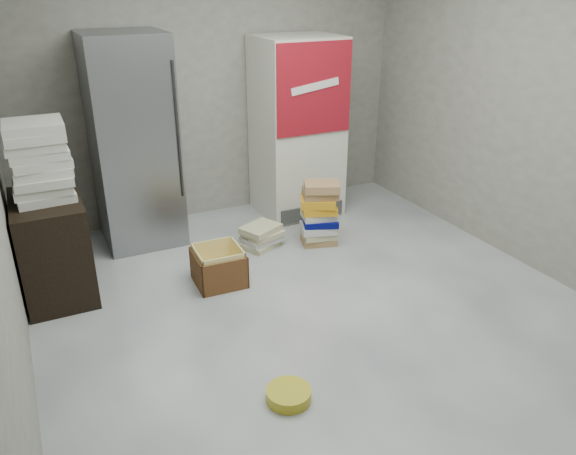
% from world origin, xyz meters
% --- Properties ---
extents(ground, '(5.00, 5.00, 0.00)m').
position_xyz_m(ground, '(0.00, 0.00, 0.00)').
color(ground, silver).
rests_on(ground, ground).
extents(room_shell, '(4.04, 5.04, 2.82)m').
position_xyz_m(room_shell, '(0.00, 0.00, 1.80)').
color(room_shell, '#9A958B').
rests_on(room_shell, ground).
extents(steel_fridge, '(0.70, 0.72, 1.90)m').
position_xyz_m(steel_fridge, '(-0.90, 2.13, 0.95)').
color(steel_fridge, gray).
rests_on(steel_fridge, ground).
extents(coke_cooler, '(0.80, 0.73, 1.80)m').
position_xyz_m(coke_cooler, '(0.75, 2.12, 0.90)').
color(coke_cooler, silver).
rests_on(coke_cooler, ground).
extents(wood_shelf, '(0.50, 0.80, 0.80)m').
position_xyz_m(wood_shelf, '(-1.73, 1.40, 0.40)').
color(wood_shelf, black).
rests_on(wood_shelf, ground).
extents(supply_box_stack, '(0.44, 0.43, 0.58)m').
position_xyz_m(supply_box_stack, '(-1.71, 1.41, 1.09)').
color(supply_box_stack, white).
rests_on(supply_box_stack, wood_shelf).
extents(phonebook_stack_main, '(0.41, 0.37, 0.61)m').
position_xyz_m(phonebook_stack_main, '(0.56, 1.29, 0.31)').
color(phonebook_stack_main, '#A57D50').
rests_on(phonebook_stack_main, ground).
extents(phonebook_stack_side, '(0.43, 0.39, 0.21)m').
position_xyz_m(phonebook_stack_side, '(0.05, 1.46, 0.11)').
color(phonebook_stack_side, '#C5BE8F').
rests_on(phonebook_stack_side, ground).
extents(cardboard_box, '(0.40, 0.40, 0.31)m').
position_xyz_m(cardboard_box, '(-0.54, 0.99, 0.13)').
color(cardboard_box, yellow).
rests_on(cardboard_box, ground).
extents(bucket_lid, '(0.33, 0.33, 0.07)m').
position_xyz_m(bucket_lid, '(-0.64, -0.53, 0.04)').
color(bucket_lid, gold).
rests_on(bucket_lid, ground).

